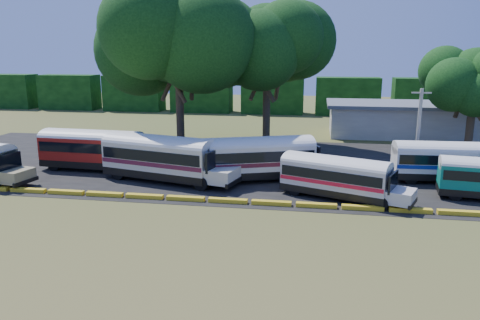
% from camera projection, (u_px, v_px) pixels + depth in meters
% --- Properties ---
extents(ground, '(160.00, 160.00, 0.00)m').
position_uv_depth(ground, '(203.00, 206.00, 31.38)').
color(ground, '#3A541C').
rests_on(ground, ground).
extents(asphalt_strip, '(64.00, 24.00, 0.02)m').
position_uv_depth(asphalt_strip, '(245.00, 165.00, 42.74)').
color(asphalt_strip, black).
rests_on(asphalt_strip, ground).
extents(curb, '(53.70, 0.45, 0.30)m').
position_uv_depth(curb, '(207.00, 200.00, 32.30)').
color(curb, yellow).
rests_on(curb, ground).
extents(terminal_building, '(19.00, 9.00, 4.00)m').
position_uv_depth(terminal_building, '(406.00, 119.00, 56.85)').
color(terminal_building, beige).
rests_on(terminal_building, ground).
extents(treeline_backdrop, '(130.00, 4.00, 6.00)m').
position_uv_depth(treeline_backdrop, '(273.00, 95.00, 76.78)').
color(treeline_backdrop, black).
rests_on(treeline_backdrop, ground).
extents(bus_red, '(10.92, 3.30, 3.54)m').
position_uv_depth(bus_red, '(95.00, 147.00, 40.43)').
color(bus_red, black).
rests_on(bus_red, ground).
extents(bus_cream_west, '(11.55, 5.45, 3.69)m').
position_uv_depth(bus_cream_west, '(162.00, 156.00, 37.01)').
color(bus_cream_west, black).
rests_on(bus_cream_west, ground).
extents(bus_cream_east, '(11.07, 6.18, 3.55)m').
position_uv_depth(bus_cream_east, '(261.00, 156.00, 37.23)').
color(bus_cream_east, black).
rests_on(bus_cream_east, ground).
extents(bus_white_red, '(9.36, 5.48, 3.02)m').
position_uv_depth(bus_white_red, '(338.00, 175.00, 32.69)').
color(bus_white_red, black).
rests_on(bus_white_red, ground).
extents(bus_white_blue, '(10.01, 2.92, 3.25)m').
position_uv_depth(bus_white_blue, '(449.00, 159.00, 36.75)').
color(bus_white_blue, black).
rests_on(bus_white_blue, ground).
extents(tree_west, '(12.85, 12.85, 16.33)m').
position_uv_depth(tree_west, '(178.00, 36.00, 45.60)').
color(tree_west, '#392D1C').
rests_on(tree_west, ground).
extents(tree_center, '(10.73, 10.73, 14.96)m').
position_uv_depth(tree_center, '(267.00, 43.00, 48.73)').
color(tree_center, '#392D1C').
rests_on(tree_center, ground).
extents(tree_east, '(7.99, 7.99, 10.52)m').
position_uv_depth(tree_east, '(476.00, 77.00, 47.66)').
color(tree_east, '#392D1C').
rests_on(tree_east, ground).
extents(utility_pole, '(1.60, 0.30, 7.10)m').
position_uv_depth(utility_pole, '(418.00, 129.00, 39.80)').
color(utility_pole, gray).
rests_on(utility_pole, ground).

